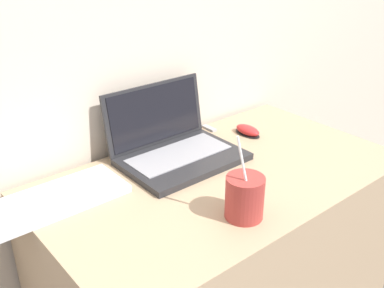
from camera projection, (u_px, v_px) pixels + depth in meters
desk at (219, 271)px, 1.48m from camera, size 1.08×0.62×0.73m
laptop at (174, 144)px, 1.40m from camera, size 0.36×0.29×0.21m
drink_cup at (245, 197)px, 1.10m from camera, size 0.10×0.10×0.22m
computer_mouse at (248, 131)px, 1.57m from camera, size 0.05×0.10×0.03m
external_keyboard at (56, 199)px, 1.17m from camera, size 0.36×0.16×0.02m
usb_stick at (209, 128)px, 1.61m from camera, size 0.02×0.06×0.01m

